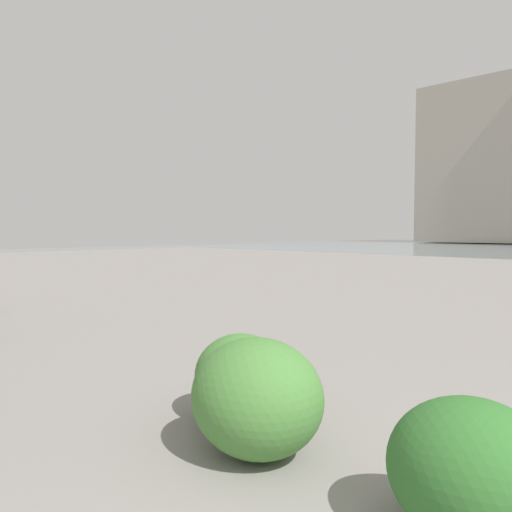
{
  "coord_description": "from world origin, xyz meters",
  "views": [
    {
      "loc": [
        0.36,
        1.43,
        1.49
      ],
      "look_at": [
        8.75,
        -7.14,
        0.87
      ],
      "focal_mm": 34.74,
      "sensor_mm": 36.0,
      "label": 1
    }
  ],
  "objects": [
    {
      "name": "building_annex",
      "position": [
        22.85,
        -67.75,
        9.95
      ],
      "size": [
        16.69,
        15.88,
        19.9
      ],
      "color": "#B2A899",
      "rests_on": "ground"
    },
    {
      "name": "shrub_low",
      "position": [
        1.23,
        -0.93,
        0.35
      ],
      "size": [
        0.82,
        0.74,
        0.69
      ],
      "color": "#2D6628",
      "rests_on": "ground"
    },
    {
      "name": "shrub_round",
      "position": [
        3.14,
        -1.25,
        0.34
      ],
      "size": [
        0.79,
        0.71,
        0.67
      ],
      "color": "#477F38",
      "rests_on": "ground"
    },
    {
      "name": "shrub_wide",
      "position": [
        2.6,
        -0.87,
        0.39
      ],
      "size": [
        0.92,
        0.83,
        0.78
      ],
      "color": "#477F38",
      "rests_on": "ground"
    }
  ]
}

